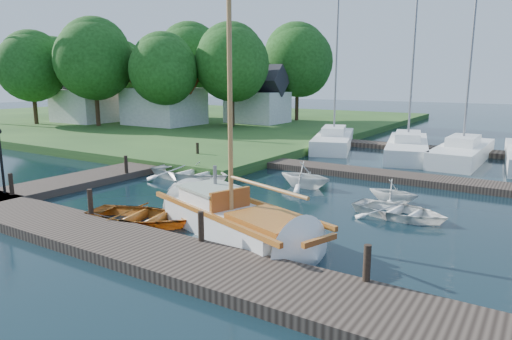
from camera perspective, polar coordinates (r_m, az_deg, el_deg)
The scene contains 32 objects.
ground at distance 17.07m, azimuth 0.00°, elevation -3.95°, with size 160.00×160.00×0.00m, color black.
near_dock at distance 12.65m, azimuth -15.08°, elevation -9.20°, with size 18.00×2.20×0.30m, color black.
left_dock at distance 23.58m, azimuth -13.85°, elevation 0.37°, with size 2.20×18.00×0.30m, color black.
far_dock at distance 21.92m, azimuth 13.72°, elevation -0.44°, with size 14.00×1.60×0.30m, color black.
shore at distance 51.63m, azimuth -13.10°, elevation 6.33°, with size 50.00×40.00×0.50m, color #2B4F21.
mooring_post_0 at distance 19.03m, azimuth -28.28°, elevation -1.56°, with size 0.16×0.16×0.80m, color black.
mooring_post_1 at distance 15.32m, azimuth -20.01°, elevation -3.74°, with size 0.16×0.16×0.80m, color black.
mooring_post_2 at distance 12.15m, azimuth -6.89°, elevation -6.98°, with size 0.16×0.16×0.80m, color black.
mooring_post_3 at distance 10.06m, azimuth 13.70°, elevation -11.22°, with size 0.16×0.16×0.80m, color black.
mooring_post_4 at distance 21.43m, azimuth -15.94°, elevation 0.68°, with size 0.16×0.16×0.80m, color black.
mooring_post_5 at distance 24.96m, azimuth -7.32°, elevation 2.49°, with size 0.16×0.16×0.80m, color black.
lamp_post at distance 19.27m, azimuth -29.33°, elevation 2.03°, with size 0.24×0.24×2.44m.
sailboat at distance 13.45m, azimuth -2.19°, elevation -6.67°, with size 7.40×4.14×9.83m.
dinghy at distance 14.85m, azimuth -14.41°, elevation -5.22°, with size 2.50×3.50×0.73m, color #9A401B.
tender_a at distance 20.88m, azimuth -8.07°, elevation -0.02°, with size 2.95×4.13×0.85m, color white.
tender_b at distance 19.19m, azimuth 6.14°, elevation -0.45°, with size 1.98×2.29×1.21m, color white.
tender_c at distance 15.78m, azimuth 17.54°, elevation -4.57°, with size 2.21×3.10×0.64m, color white.
tender_d at distance 17.61m, azimuth 16.81°, elevation -2.36°, with size 1.57×1.82×0.96m, color white.
marina_boat_0 at distance 30.73m, azimuth 9.68°, elevation 3.82°, with size 4.69×8.47×10.51m.
marina_boat_1 at distance 28.62m, azimuth 18.40°, elevation 2.85°, with size 4.17×8.91×10.41m.
marina_boat_2 at distance 27.75m, azimuth 24.40°, elevation 2.19°, with size 2.40×7.92×11.27m.
house_a at distance 41.58m, azimuth -11.45°, elevation 9.00°, with size 6.30×5.00×6.29m.
house_b at distance 46.27m, azimuth -20.41°, elevation 8.50°, with size 5.77×4.50×5.79m.
house_c at distance 42.58m, azimuth 0.19°, elevation 8.76°, with size 5.25×4.00×5.28m.
tree_0 at distance 45.67m, azimuth -26.23°, elevation 11.50°, with size 6.12×6.07×8.28m.
tree_1 at distance 41.91m, azimuth -19.52°, elevation 12.89°, with size 6.70×6.70×9.20m.
tree_2 at distance 38.77m, azimuth -11.46°, elevation 12.23°, with size 5.83×5.75×7.82m.
tree_3 at distance 39.29m, azimuth -2.99°, elevation 13.24°, with size 6.41×6.38×8.74m.
tree_4 at distance 47.41m, azimuth -8.18°, elevation 13.50°, with size 7.01×7.01×9.66m.
tree_5 at distance 51.61m, azimuth -16.53°, elevation 11.91°, with size 6.00×5.94×8.10m.
tree_6 at distance 53.96m, azimuth -24.09°, elevation 11.60°, with size 6.24×6.20×8.46m.
tree_7 at distance 45.07m, azimuth 5.26°, elevation 13.46°, with size 6.83×6.83×9.38m.
Camera 1 is at (8.91, -13.84, 4.51)m, focal length 32.00 mm.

